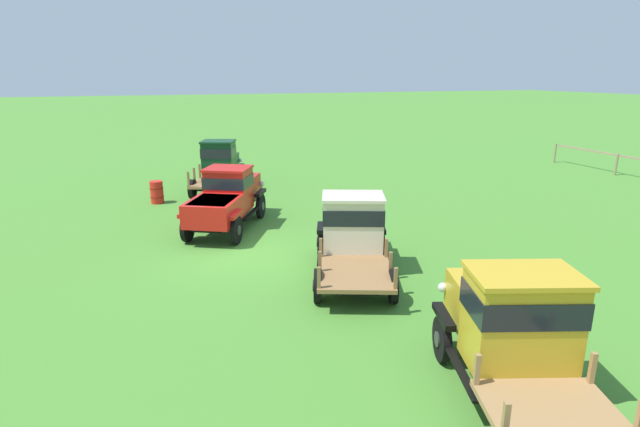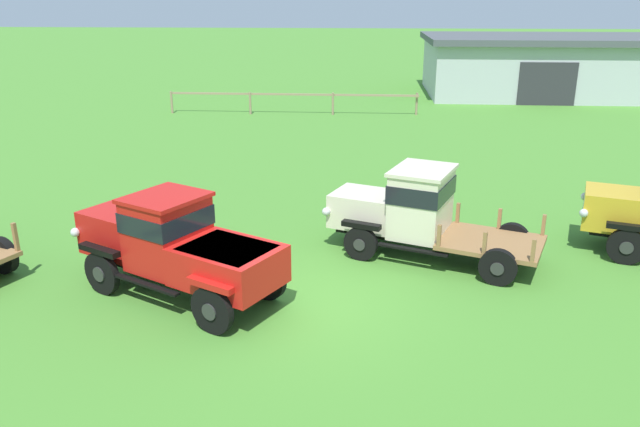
# 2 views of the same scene
# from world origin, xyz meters

# --- Properties ---
(ground_plane) EXTENTS (240.00, 240.00, 0.00)m
(ground_plane) POSITION_xyz_m (0.00, 0.00, 0.00)
(ground_plane) COLOR #47842D
(vintage_truck_foreground_near) EXTENTS (4.88, 3.08, 2.27)m
(vintage_truck_foreground_near) POSITION_xyz_m (-8.91, 0.95, 1.16)
(vintage_truck_foreground_near) COLOR black
(vintage_truck_foreground_near) RESTS_ON ground
(vintage_truck_second_in_line) EXTENTS (4.85, 3.56, 2.11)m
(vintage_truck_second_in_line) POSITION_xyz_m (-2.55, 0.19, 1.12)
(vintage_truck_second_in_line) COLOR black
(vintage_truck_second_in_line) RESTS_ON ground
(vintage_truck_midrow_center) EXTENTS (5.23, 3.34, 2.12)m
(vintage_truck_midrow_center) POSITION_xyz_m (2.38, 2.76, 1.10)
(vintage_truck_midrow_center) COLOR black
(vintage_truck_midrow_center) RESTS_ON ground
(vintage_truck_far_side) EXTENTS (5.49, 3.34, 2.21)m
(vintage_truck_far_side) POSITION_xyz_m (8.42, 3.07, 1.14)
(vintage_truck_far_side) COLOR black
(vintage_truck_far_side) RESTS_ON ground
(oil_drum_beside_row) EXTENTS (0.56, 0.56, 0.93)m
(oil_drum_beside_row) POSITION_xyz_m (-6.98, -2.02, 0.46)
(oil_drum_beside_row) COLOR red
(oil_drum_beside_row) RESTS_ON ground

